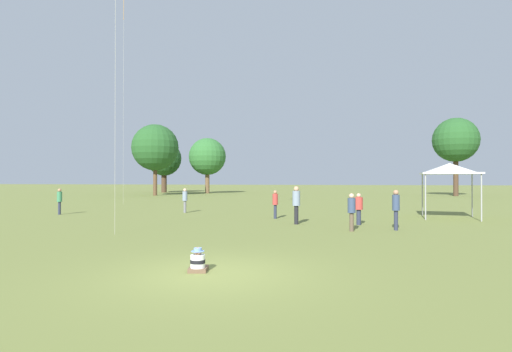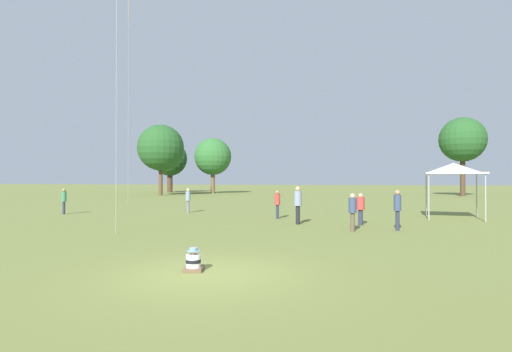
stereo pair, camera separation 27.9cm
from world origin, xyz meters
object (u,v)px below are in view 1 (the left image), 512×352
object	(u,v)px
person_standing_7	(396,206)
distant_tree_2	(207,157)
seated_toddler	(198,262)
distant_tree_1	(155,148)
person_standing_0	(359,206)
distant_tree_0	(164,159)
distant_tree_3	(456,140)
person_standing_3	(296,202)
kite_2	(124,9)
person_standing_2	(352,209)
person_standing_1	(185,198)
person_standing_4	(275,202)
canopy_tent	(450,169)
person_standing_5	(60,199)

from	to	relation	value
person_standing_7	distant_tree_2	bearing A→B (deg)	-126.29
seated_toddler	distant_tree_1	distance (m)	46.79
person_standing_0	distant_tree_1	world-z (taller)	distant_tree_1
distant_tree_0	distant_tree_3	distance (m)	44.04
person_standing_3	kite_2	xyz separation A→B (m)	(-16.24, 12.87, 16.11)
person_standing_3	distant_tree_2	bearing A→B (deg)	-107.03
person_standing_0	person_standing_3	size ratio (longest dim) A/B	0.82
distant_tree_3	distant_tree_0	bearing A→B (deg)	171.32
person_standing_2	person_standing_0	bearing A→B (deg)	-10.31
person_standing_1	person_standing_7	size ratio (longest dim) A/B	0.92
person_standing_1	distant_tree_3	world-z (taller)	distant_tree_3
distant_tree_0	person_standing_4	bearing A→B (deg)	-59.29
distant_tree_2	person_standing_3	bearing A→B (deg)	-67.05
canopy_tent	kite_2	size ratio (longest dim) A/B	0.18
person_standing_5	canopy_tent	size ratio (longest dim) A/B	0.48
person_standing_7	canopy_tent	size ratio (longest dim) A/B	0.51
person_standing_5	distant_tree_1	xyz separation A→B (m)	(-6.70, 28.59, 5.52)
person_standing_5	canopy_tent	xyz separation A→B (m)	(23.25, 1.81, 1.80)
person_standing_2	person_standing_7	distance (m)	2.03
person_standing_2	person_standing_4	xyz separation A→B (m)	(-3.89, 4.82, -0.01)
person_standing_0	person_standing_2	distance (m)	2.52
person_standing_1	person_standing_5	xyz separation A→B (m)	(-7.24, -2.65, 0.02)
person_standing_3	canopy_tent	xyz separation A→B (m)	(8.27, 4.55, 1.67)
distant_tree_2	person_standing_7	bearing A→B (deg)	-62.85
person_standing_4	distant_tree_3	world-z (taller)	distant_tree_3
person_standing_0	distant_tree_3	bearing A→B (deg)	150.44
seated_toddler	person_standing_2	xyz separation A→B (m)	(4.02, 8.18, 0.73)
distant_tree_1	distant_tree_3	distance (m)	40.00
person_standing_1	distant_tree_2	distance (m)	36.67
distant_tree_1	distant_tree_2	size ratio (longest dim) A/B	1.12
person_standing_3	person_standing_5	bearing A→B (deg)	-50.34
person_standing_0	person_standing_1	world-z (taller)	person_standing_1
person_standing_3	kite_2	distance (m)	26.25
person_standing_4	canopy_tent	distance (m)	10.03
distant_tree_0	seated_toddler	bearing A→B (deg)	-65.88
person_standing_5	person_standing_7	distance (m)	19.85
person_standing_0	person_standing_7	xyz separation A→B (m)	(1.43, -1.77, 0.17)
person_standing_1	person_standing_2	bearing A→B (deg)	-25.31
kite_2	person_standing_7	bearing A→B (deg)	-108.08
distant_tree_2	person_standing_0	bearing A→B (deg)	-63.44
seated_toddler	person_standing_3	size ratio (longest dim) A/B	0.32
person_standing_2	distant_tree_1	size ratio (longest dim) A/B	0.17
person_standing_3	person_standing_5	world-z (taller)	person_standing_3
person_standing_3	person_standing_7	world-z (taller)	person_standing_3
person_standing_2	distant_tree_3	xyz separation A→B (m)	(15.46, 38.83, 6.37)
seated_toddler	person_standing_2	distance (m)	9.14
kite_2	distant_tree_1	xyz separation A→B (m)	(-5.44, 18.46, -10.72)
person_standing_5	distant_tree_2	world-z (taller)	distant_tree_2
person_standing_2	distant_tree_2	world-z (taller)	distant_tree_2
person_standing_1	person_standing_3	bearing A→B (deg)	-23.47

